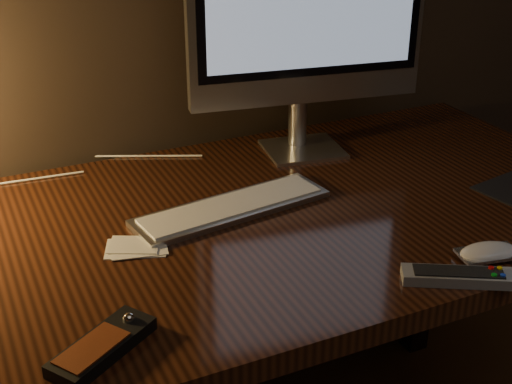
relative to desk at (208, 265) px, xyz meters
name	(u,v)px	position (x,y,z in m)	size (l,w,h in m)	color
desk	(208,265)	(0.00, 0.00, 0.00)	(1.60, 0.75, 0.75)	#3B1B0D
monitor	(309,8)	(0.30, 0.16, 0.45)	(0.51, 0.17, 0.54)	silver
keyboard	(232,207)	(0.04, -0.03, 0.14)	(0.38, 0.11, 0.01)	silver
mouse	(488,254)	(0.35, -0.37, 0.14)	(0.10, 0.05, 0.02)	white
media_remote	(102,346)	(-0.28, -0.34, 0.14)	(0.17, 0.14, 0.03)	black
tv_remote	(458,276)	(0.26, -0.41, 0.14)	(0.17, 0.12, 0.02)	gray
papers	(136,247)	(-0.16, -0.09, 0.13)	(0.10, 0.07, 0.01)	white
cable	(83,170)	(-0.17, 0.26, 0.13)	(0.00, 0.00, 0.53)	white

